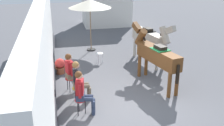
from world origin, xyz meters
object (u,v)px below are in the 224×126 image
at_px(seated_visitor_far, 71,70).
at_px(saddled_horse_near, 156,55).
at_px(seated_visitor_near, 82,91).
at_px(saddled_horse_far, 150,38).
at_px(spare_stool_white, 100,54).
at_px(seated_visitor_middle, 79,79).
at_px(satchel_bag, 76,77).
at_px(flower_planter_farthest, 60,66).
at_px(cafe_parasol, 90,4).

xyz_separation_m(seated_visitor_far, saddled_horse_near, (3.05, -0.12, 0.38)).
relative_size(seated_visitor_near, saddled_horse_far, 0.47).
bearing_deg(spare_stool_white, seated_visitor_middle, -110.45).
xyz_separation_m(seated_visitor_near, satchel_bag, (-0.01, 2.50, -0.68)).
xyz_separation_m(seated_visitor_far, flower_planter_farthest, (-0.37, 1.63, -0.44)).
bearing_deg(flower_planter_farthest, seated_visitor_far, -77.30).
bearing_deg(saddled_horse_near, seated_visitor_near, -151.90).
bearing_deg(satchel_bag, seated_visitor_near, 167.06).
bearing_deg(saddled_horse_far, satchel_bag, -161.66).
relative_size(seated_visitor_far, satchel_bag, 4.96).
height_order(saddled_horse_near, saddled_horse_far, same).
bearing_deg(satchel_bag, cafe_parasol, -30.70).
height_order(saddled_horse_near, satchel_bag, saddled_horse_near).
bearing_deg(flower_planter_farthest, seated_visitor_near, -80.24).
bearing_deg(cafe_parasol, flower_planter_farthest, -121.05).
bearing_deg(flower_planter_farthest, cafe_parasol, 58.95).
bearing_deg(satchel_bag, flower_planter_farthest, 22.54).
distance_m(seated_visitor_far, satchel_bag, 1.11).
height_order(saddled_horse_near, flower_planter_farthest, saddled_horse_near).
relative_size(seated_visitor_near, spare_stool_white, 3.02).
xyz_separation_m(seated_visitor_middle, flower_planter_farthest, (-0.55, 2.44, -0.44)).
distance_m(seated_visitor_far, saddled_horse_near, 3.07).
relative_size(seated_visitor_far, saddled_horse_far, 0.47).
height_order(seated_visitor_near, satchel_bag, seated_visitor_near).
bearing_deg(spare_stool_white, saddled_horse_near, -57.95).
xyz_separation_m(saddled_horse_far, cafe_parasol, (-2.30, 2.39, 1.20)).
xyz_separation_m(seated_visitor_far, satchel_bag, (0.18, 0.86, -0.68)).
xyz_separation_m(seated_visitor_far, cafe_parasol, (1.29, 4.39, 1.59)).
bearing_deg(seated_visitor_near, saddled_horse_near, 28.10).
relative_size(seated_visitor_far, cafe_parasol, 0.54).
xyz_separation_m(flower_planter_farthest, satchel_bag, (0.55, -0.76, -0.23)).
distance_m(flower_planter_farthest, cafe_parasol, 3.81).
height_order(seated_visitor_far, flower_planter_farthest, seated_visitor_far).
bearing_deg(saddled_horse_near, satchel_bag, 161.08).
bearing_deg(seated_visitor_far, spare_stool_white, 60.36).
relative_size(seated_visitor_middle, seated_visitor_far, 1.00).
bearing_deg(saddled_horse_far, seated_visitor_middle, -140.52).
distance_m(cafe_parasol, satchel_bag, 4.33).
relative_size(seated_visitor_middle, flower_planter_farthest, 2.17).
bearing_deg(seated_visitor_far, seated_visitor_near, -83.20).
relative_size(seated_visitor_far, flower_planter_farthest, 2.17).
height_order(cafe_parasol, satchel_bag, cafe_parasol).
height_order(seated_visitor_near, cafe_parasol, cafe_parasol).
relative_size(saddled_horse_near, flower_planter_farthest, 4.61).
relative_size(spare_stool_white, satchel_bag, 1.64).
bearing_deg(spare_stool_white, flower_planter_farthest, -154.26).
distance_m(flower_planter_farthest, satchel_bag, 0.97).
bearing_deg(cafe_parasol, seated_visitor_far, -106.43).
xyz_separation_m(saddled_horse_near, satchel_bag, (-2.86, 0.98, -1.06)).
bearing_deg(cafe_parasol, satchel_bag, -107.49).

